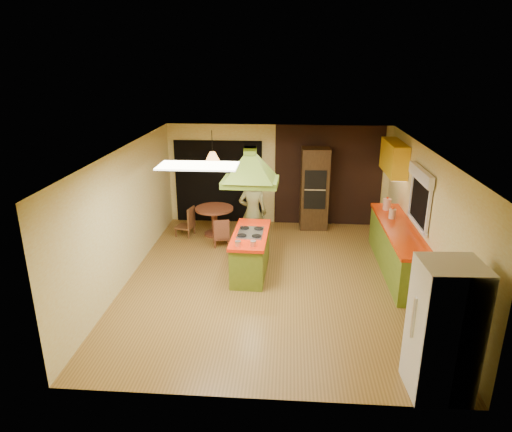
# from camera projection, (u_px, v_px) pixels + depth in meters

# --- Properties ---
(ground) EXTENTS (6.50, 6.50, 0.00)m
(ground) POSITION_uv_depth(u_px,v_px,m) (272.00, 279.00, 8.75)
(ground) COLOR olive
(ground) RESTS_ON ground
(room_walls) EXTENTS (5.50, 6.50, 6.50)m
(room_walls) POSITION_uv_depth(u_px,v_px,m) (273.00, 218.00, 8.34)
(room_walls) COLOR beige
(room_walls) RESTS_ON ground
(ceiling_plane) EXTENTS (6.50, 6.50, 0.00)m
(ceiling_plane) POSITION_uv_depth(u_px,v_px,m) (274.00, 151.00, 7.93)
(ceiling_plane) COLOR silver
(ceiling_plane) RESTS_ON room_walls
(brick_panel) EXTENTS (2.64, 0.03, 2.50)m
(brick_panel) POSITION_uv_depth(u_px,v_px,m) (328.00, 176.00, 11.30)
(brick_panel) COLOR #381E14
(brick_panel) RESTS_ON ground
(nook_opening) EXTENTS (2.20, 0.03, 2.10)m
(nook_opening) POSITION_uv_depth(u_px,v_px,m) (219.00, 182.00, 11.55)
(nook_opening) COLOR black
(nook_opening) RESTS_ON ground
(right_counter) EXTENTS (0.62, 3.05, 0.92)m
(right_counter) POSITION_uv_depth(u_px,v_px,m) (397.00, 249.00, 9.00)
(right_counter) COLOR olive
(right_counter) RESTS_ON ground
(upper_cabinets) EXTENTS (0.34, 1.40, 0.70)m
(upper_cabinets) POSITION_uv_depth(u_px,v_px,m) (394.00, 158.00, 10.00)
(upper_cabinets) COLOR yellow
(upper_cabinets) RESTS_ON room_walls
(window_right) EXTENTS (0.12, 1.35, 1.06)m
(window_right) POSITION_uv_depth(u_px,v_px,m) (421.00, 188.00, 8.36)
(window_right) COLOR black
(window_right) RESTS_ON room_walls
(fluor_panel) EXTENTS (1.20, 0.60, 0.03)m
(fluor_panel) POSITION_uv_depth(u_px,v_px,m) (198.00, 166.00, 6.88)
(fluor_panel) COLOR white
(fluor_panel) RESTS_ON ceiling_plane
(kitchen_island) EXTENTS (0.71, 1.67, 0.85)m
(kitchen_island) POSITION_uv_depth(u_px,v_px,m) (251.00, 253.00, 8.91)
(kitchen_island) COLOR olive
(kitchen_island) RESTS_ON ground
(range_hood) EXTENTS (1.05, 0.78, 0.79)m
(range_hood) POSITION_uv_depth(u_px,v_px,m) (250.00, 161.00, 8.31)
(range_hood) COLOR #556F1B
(range_hood) RESTS_ON ceiling_plane
(man) EXTENTS (0.64, 0.44, 1.68)m
(man) POSITION_uv_depth(u_px,v_px,m) (253.00, 213.00, 9.88)
(man) COLOR brown
(man) RESTS_ON ground
(refrigerator) EXTENTS (0.77, 0.73, 1.77)m
(refrigerator) POSITION_uv_depth(u_px,v_px,m) (444.00, 330.00, 5.57)
(refrigerator) COLOR white
(refrigerator) RESTS_ON ground
(wall_oven) EXTENTS (0.68, 0.62, 2.00)m
(wall_oven) POSITION_uv_depth(u_px,v_px,m) (314.00, 189.00, 11.13)
(wall_oven) COLOR #432C15
(wall_oven) RESTS_ON ground
(dining_table) EXTENTS (0.90, 0.90, 0.68)m
(dining_table) POSITION_uv_depth(u_px,v_px,m) (214.00, 216.00, 10.81)
(dining_table) COLOR brown
(dining_table) RESTS_ON ground
(chair_left) EXTENTS (0.46, 0.46, 0.71)m
(chair_left) POSITION_uv_depth(u_px,v_px,m) (185.00, 221.00, 10.81)
(chair_left) COLOR brown
(chair_left) RESTS_ON ground
(chair_near) EXTENTS (0.44, 0.44, 0.66)m
(chair_near) POSITION_uv_depth(u_px,v_px,m) (221.00, 232.00, 10.23)
(chair_near) COLOR brown
(chair_near) RESTS_ON ground
(pendant_lamp) EXTENTS (0.43, 0.43, 0.22)m
(pendant_lamp) POSITION_uv_depth(u_px,v_px,m) (213.00, 157.00, 10.34)
(pendant_lamp) COLOR #FF9E3F
(pendant_lamp) RESTS_ON ceiling_plane
(canister_large) EXTENTS (0.18, 0.18, 0.25)m
(canister_large) POSITION_uv_depth(u_px,v_px,m) (387.00, 204.00, 9.81)
(canister_large) COLOR beige
(canister_large) RESTS_ON right_counter
(canister_medium) EXTENTS (0.19, 0.19, 0.20)m
(canister_medium) POSITION_uv_depth(u_px,v_px,m) (392.00, 214.00, 9.29)
(canister_medium) COLOR beige
(canister_medium) RESTS_ON right_counter
(canister_small) EXTENTS (0.16, 0.16, 0.17)m
(canister_small) POSITION_uv_depth(u_px,v_px,m) (392.00, 214.00, 9.32)
(canister_small) COLOR #FAEDC9
(canister_small) RESTS_ON right_counter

